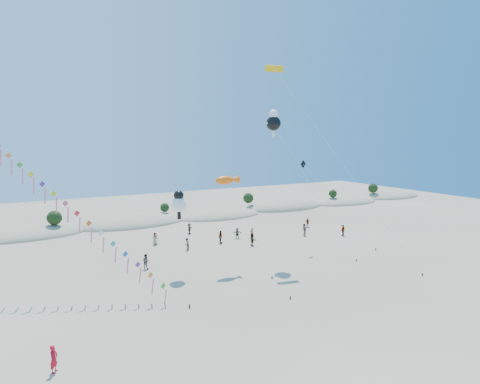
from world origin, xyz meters
name	(u,v)px	position (x,y,z in m)	size (l,w,h in m)	color
ground	(286,339)	(0.00, 0.00, 0.00)	(160.00, 160.00, 0.00)	gray
dune_ridge	(138,222)	(1.06, 45.14, 0.11)	(145.30, 11.49, 5.57)	tan
kite_train	(33,177)	(-15.18, 19.32, 10.92)	(21.11, 20.79, 21.29)	#3F2D1E
fish_kite	(227,180)	(4.09, 17.25, 9.80)	(2.84, 12.15, 10.33)	#3F2D1E
cartoon_kite_low	(179,203)	(-1.57, 17.53, 7.69)	(8.42, 7.51, 9.01)	#3F2D1E
cartoon_kite_high	(274,122)	(11.01, 18.45, 16.45)	(8.06, 8.35, 17.89)	#3F2D1E
parafoil_kite	(277,73)	(11.75, 18.92, 22.30)	(10.10, 15.86, 23.23)	#3F2D1E
dark_kite	(321,185)	(18.36, 18.19, 8.41)	(7.68, 6.66, 11.64)	#3F2D1E
flyer_foreground	(54,359)	(-15.11, 3.56, 0.88)	(0.65, 0.42, 1.77)	red
beachgoers	(235,236)	(9.87, 26.08, 0.82)	(31.08, 14.28, 1.79)	slate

